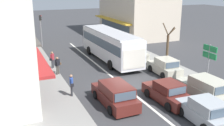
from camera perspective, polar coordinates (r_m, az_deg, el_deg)
name	(u,v)px	position (r m, az deg, el deg)	size (l,w,h in m)	color
ground_plane	(126,88)	(21.08, 3.09, -5.45)	(140.00, 140.00, 0.00)	#353538
lane_centre_line	(107,73)	(24.50, -1.00, -2.19)	(0.20, 28.00, 0.01)	silver
sidewalk_left	(30,75)	(24.86, -17.50, -2.55)	(5.20, 44.00, 0.14)	gray
kerb_right	(153,60)	(28.90, 8.97, 0.68)	(2.80, 44.00, 0.12)	gray
building_right_far	(136,3)	(42.81, 5.30, 12.81)	(8.68, 13.27, 10.16)	beige
city_bus	(110,44)	(28.09, -0.42, 4.25)	(2.89, 10.90, 3.23)	silver
wagon_behind_bus_mid	(115,95)	(17.98, 0.65, -6.89)	(2.00, 4.53, 1.58)	#561E19
sedan_queue_gap_filler	(168,93)	(18.86, 12.07, -6.40)	(2.01, 4.26, 1.47)	#561E19
hatchback_adjacent_lane_trail	(205,112)	(16.69, 19.59, -10.02)	(1.93, 3.76, 1.54)	#9EA3A8
parked_wagon_kerb_front	(206,89)	(20.10, 19.73, -5.31)	(1.98, 4.52, 1.58)	#B7B29E
parked_hatchback_kerb_second	(165,67)	(24.44, 11.44, -0.84)	(1.90, 3.74, 1.54)	#B7B29E
parked_hatchback_kerb_third	(135,53)	(28.94, 4.94, 2.18)	(1.93, 3.76, 1.54)	#B7B29E
traffic_light_downstreet	(41,25)	(35.45, -15.26, 7.88)	(0.32, 0.24, 4.20)	gray
directional_road_sign	(209,56)	(21.33, 20.42, 1.42)	(0.10, 1.40, 3.60)	gray
street_tree_right	(167,48)	(25.86, 11.97, 3.27)	(1.47, 1.83, 4.53)	brown
pedestrian_with_handbag_near	(58,64)	(23.97, -11.77, -0.32)	(0.62, 0.48, 1.63)	#4C4742
pedestrian_browsing_midblock	(52,59)	(25.91, -12.87, 0.89)	(0.52, 0.58, 1.63)	#333338
pedestrian_far_walker	(71,84)	(19.18, -8.82, -4.51)	(0.28, 0.66, 1.63)	#333338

